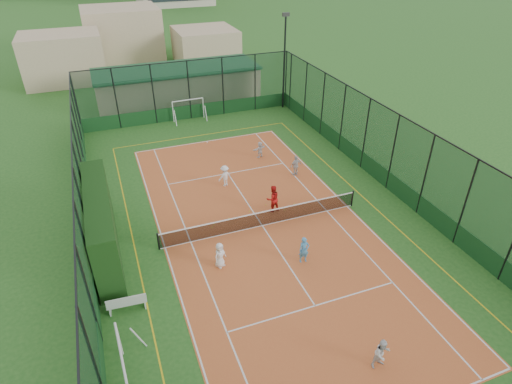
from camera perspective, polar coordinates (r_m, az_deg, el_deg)
ground at (r=24.16m, az=0.85°, el=-4.53°), size 300.00×300.00×0.00m
court_slab at (r=24.16m, az=0.85°, el=-4.52°), size 11.17×23.97×0.01m
tennis_net at (r=23.85m, az=0.86°, el=-3.51°), size 11.67×0.12×1.06m
perimeter_fence at (r=22.76m, az=0.90°, el=0.53°), size 18.12×34.12×5.00m
floodlight_ne at (r=39.43m, az=3.79°, el=16.84°), size 0.60×0.26×8.25m
clubhouse at (r=42.64m, az=-10.39°, el=14.00°), size 15.20×7.20×3.15m
hedge_left at (r=22.76m, az=-19.83°, el=-4.07°), size 1.16×7.74×3.39m
white_bench at (r=19.98m, az=-16.86°, el=-13.87°), size 1.73×0.59×0.96m
futsal_goal_near at (r=17.28m, az=-17.15°, el=-21.36°), size 2.79×0.93×1.78m
futsal_goal_far at (r=37.93m, az=-9.00°, el=10.76°), size 2.79×0.89×1.78m
child_near_left at (r=21.17m, az=-4.84°, el=-8.38°), size 0.80×0.71×1.38m
child_near_mid at (r=21.49m, az=6.42°, el=-7.68°), size 0.55×0.39×1.44m
child_near_right at (r=17.82m, az=16.46°, el=-19.96°), size 0.69×0.55×1.38m
child_far_left at (r=27.53m, az=-4.18°, el=2.17°), size 1.05×0.80×1.44m
child_far_right at (r=28.79m, az=5.33°, el=3.54°), size 0.90×0.51×1.44m
child_far_back at (r=31.08m, az=0.53°, el=5.69°), size 1.17×0.69×1.20m
coach at (r=24.95m, az=2.24°, el=-0.89°), size 0.88×0.72×1.67m
tennis_balls at (r=25.02m, az=-0.71°, el=-2.97°), size 5.38×1.10×0.07m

